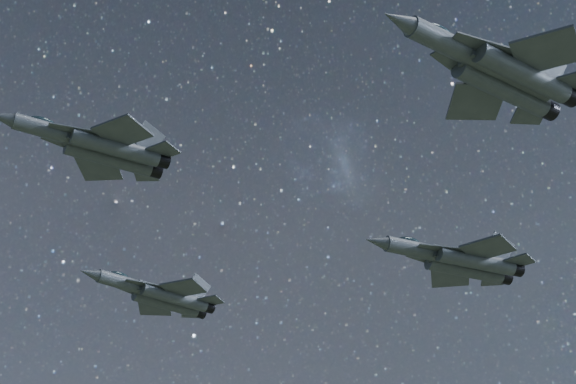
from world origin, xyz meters
name	(u,v)px	position (x,y,z in m)	size (l,w,h in m)	color
jet_lead	(98,146)	(-17.06, -1.91, 155.14)	(15.92, 11.29, 4.04)	#394048
jet_left	(160,295)	(-2.43, 25.17, 155.52)	(17.39, 11.99, 4.36)	#394048
jet_right	(498,71)	(8.26, -23.64, 156.35)	(19.39, 13.51, 4.88)	#394048
jet_slot	(458,260)	(23.50, 3.35, 155.74)	(19.10, 13.51, 4.84)	#394048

